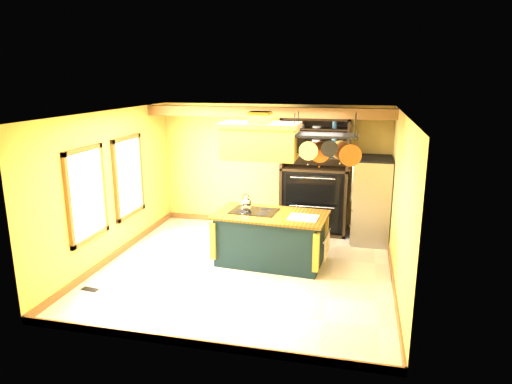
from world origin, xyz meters
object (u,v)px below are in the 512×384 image
at_px(pot_rack, 326,143).
at_px(refrigerator, 371,202).
at_px(kitchen_island, 271,238).
at_px(range_hood, 260,139).
at_px(hutch, 314,189).

bearing_deg(pot_rack, refrigerator, 61.66).
bearing_deg(kitchen_island, range_hood, -175.62).
distance_m(range_hood, hutch, 2.39).
xyz_separation_m(range_hood, refrigerator, (1.94, 1.53, -1.41)).
bearing_deg(refrigerator, pot_rack, -118.34).
relative_size(kitchen_island, pot_rack, 1.74).
relative_size(range_hood, refrigerator, 0.79).
bearing_deg(hutch, range_hood, -112.40).
xyz_separation_m(range_hood, hutch, (0.77, 1.86, -1.29)).
xyz_separation_m(kitchen_island, range_hood, (-0.20, -0.00, 1.76)).
distance_m(pot_rack, refrigerator, 2.23).
xyz_separation_m(pot_rack, hutch, (-0.35, 1.86, -1.26)).
bearing_deg(kitchen_island, pot_rack, 4.09).
bearing_deg(pot_rack, range_hood, 180.00).
distance_m(range_hood, refrigerator, 2.85).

